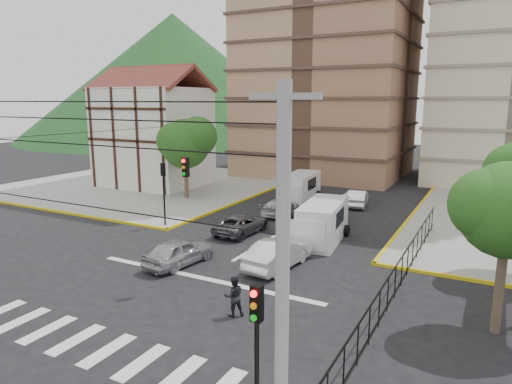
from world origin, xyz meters
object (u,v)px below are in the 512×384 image
Objects in this scene: van_left_lane at (299,188)px; pedestrian_crosswalk at (234,296)px; traffic_light_se at (257,342)px; traffic_light_nw at (164,184)px; van_right_lane at (321,224)px; car_white_front_right at (278,254)px; car_silver_front_left at (179,252)px.

van_left_lane reaches higher than pedestrian_crosswalk.
traffic_light_se is 1.00× the size of traffic_light_nw.
traffic_light_nw is at bearing -177.29° from van_right_lane.
car_white_front_right is (-5.15, 12.13, -2.34)m from traffic_light_se.
traffic_light_nw is at bearing -82.44° from pedestrian_crosswalk.
traffic_light_se is 0.94× the size of car_white_front_right.
van_right_lane is 5.30m from car_white_front_right.
traffic_light_se is at bearing -81.56° from van_right_lane.
car_white_front_right is (5.29, -15.47, -0.42)m from van_left_lane.
car_white_front_right reaches higher than car_silver_front_left.
van_left_lane is at bearing 66.70° from traffic_light_nw.
traffic_light_nw is 14.77m from pedestrian_crosswalk.
traffic_light_nw is 13.20m from van_left_lane.
traffic_light_se reaches higher than pedestrian_crosswalk.
pedestrian_crosswalk is (6.05, -21.35, -0.33)m from van_left_lane.
pedestrian_crosswalk is at bearing 125.08° from traffic_light_se.
van_left_lane is (-5.77, 10.21, -0.03)m from van_right_lane.
van_right_lane is at bearing -89.28° from car_white_front_right.
car_white_front_right is at bearing -101.82° from van_right_lane.
traffic_light_nw is (-15.60, 15.60, 0.00)m from traffic_light_se.
traffic_light_se is 18.10m from van_right_lane.
car_silver_front_left is at bearing -132.72° from van_right_lane.
traffic_light_se is 0.76× the size of van_right_lane.
car_white_front_right is 5.93m from pedestrian_crosswalk.
traffic_light_nw is at bearing -117.32° from van_left_lane.
traffic_light_se is 7.96m from pedestrian_crosswalk.
traffic_light_se is 1.03× the size of car_silver_front_left.
traffic_light_se is at bearing -45.00° from traffic_light_nw.
car_white_front_right is (-0.48, -5.26, -0.45)m from van_right_lane.
car_silver_front_left is 6.80m from pedestrian_crosswalk.
car_silver_front_left is (-10.07, 9.99, -2.38)m from traffic_light_se.
pedestrian_crosswalk reaches higher than car_white_front_right.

